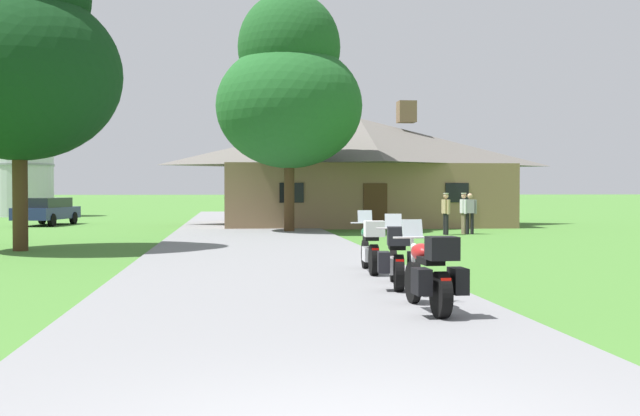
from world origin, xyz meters
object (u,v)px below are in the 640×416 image
Objects in this scene: bystander_white_shirt_beside_signpost at (464,211)px; bystander_tan_shirt_near_lodge at (446,211)px; motorcycle_green_farthest_in_row at (370,246)px; tree_by_lodge_front at (289,89)px; motorcycle_red_second_in_row at (397,257)px; parked_navy_suv_far_left at (46,210)px; bystander_gray_shirt_by_tree at (470,211)px; tree_left_near at (19,50)px; metal_silo_distant at (21,157)px; motorcycle_red_nearest_to_camera at (431,274)px.

bystander_tan_shirt_near_lodge is at bearing -62.69° from bystander_white_shirt_beside_signpost.
motorcycle_green_farthest_in_row is 0.21× the size of tree_by_lodge_front.
motorcycle_red_second_in_row is 0.43× the size of parked_navy_suv_far_left.
tree_by_lodge_front is (-7.20, 2.11, 5.14)m from bystander_gray_shirt_by_tree.
bystander_tan_shirt_near_lodge is 0.17× the size of tree_left_near.
tree_left_near is at bearing -66.10° from bystander_white_shirt_beside_signpost.
motorcycle_red_nearest_to_camera is at bearing -69.05° from metal_silo_distant.
bystander_tan_shirt_near_lodge reaches higher than bystander_gray_shirt_by_tree.
motorcycle_green_farthest_in_row is at bearing -40.18° from tree_left_near.
tree_left_near is 1.23× the size of metal_silo_distant.
bystander_gray_shirt_by_tree reaches higher than motorcycle_green_farthest_in_row.
tree_by_lodge_front is (-0.48, 16.71, 5.45)m from motorcycle_green_farthest_in_row.
motorcycle_green_farthest_in_row is 15.41m from bystander_tan_shirt_near_lodge.
motorcycle_green_farthest_in_row is at bearing -30.97° from bystander_tan_shirt_near_lodge.
parked_navy_suv_far_left is at bearing 109.88° from motorcycle_red_nearest_to_camera.
bystander_tan_shirt_near_lodge is at bearing 71.82° from motorcycle_red_nearest_to_camera.
bystander_white_shirt_beside_signpost reaches higher than motorcycle_red_nearest_to_camera.
parked_navy_suv_far_left is at bearing -118.58° from bystander_white_shirt_beside_signpost.
parked_navy_suv_far_left is (4.76, -13.91, -3.24)m from metal_silo_distant.
motorcycle_red_nearest_to_camera is 1.24× the size of bystander_white_shirt_beside_signpost.
motorcycle_red_nearest_to_camera is at bearing -58.27° from parked_navy_suv_far_left.
metal_silo_distant reaches higher than bystander_white_shirt_beside_signpost.
bystander_gray_shirt_by_tree is 0.21× the size of metal_silo_distant.
tree_left_near is 18.17m from parked_navy_suv_far_left.
motorcycle_red_nearest_to_camera is 1.00× the size of motorcycle_green_farthest_in_row.
tree_by_lodge_front is (-0.50, 19.34, 5.46)m from motorcycle_red_second_in_row.
bystander_white_shirt_beside_signpost is (6.51, 17.43, 0.34)m from motorcycle_red_second_in_row.
tree_left_near reaches higher than bystander_gray_shirt_by_tree.
bystander_tan_shirt_near_lodge is (5.63, 16.97, 0.34)m from motorcycle_red_second_in_row.
tree_left_near reaches higher than metal_silo_distant.
tree_left_near reaches higher than motorcycle_green_farthest_in_row.
tree_by_lodge_front reaches higher than motorcycle_green_farthest_in_row.
bystander_gray_shirt_by_tree is 0.34× the size of parked_navy_suv_far_left.
bystander_tan_shirt_near_lodge reaches higher than parked_navy_suv_far_left.
metal_silo_distant is (-22.68, 24.44, 3.06)m from bystander_tan_shirt_near_lodge.
tree_left_near is at bearing 139.52° from motorcycle_red_second_in_row.
metal_silo_distant is at bearing 126.88° from tree_by_lodge_front.
bystander_gray_shirt_by_tree is at bearing -18.53° from parked_navy_suv_far_left.
metal_silo_distant is (-7.89, 31.05, -1.93)m from tree_left_near.
motorcycle_green_farthest_in_row is at bearing -98.52° from bystander_gray_shirt_by_tree.
bystander_white_shirt_beside_signpost is (6.52, 14.80, 0.33)m from motorcycle_green_farthest_in_row.
parked_navy_suv_far_left is (-18.80, 10.07, -0.17)m from bystander_white_shirt_beside_signpost.
motorcycle_red_second_in_row is at bearing 85.75° from motorcycle_red_nearest_to_camera.
tree_left_near reaches higher than parked_navy_suv_far_left.
motorcycle_red_second_in_row is 30.11m from parked_navy_suv_far_left.
motorcycle_red_nearest_to_camera is 20.62m from bystander_tan_shirt_near_lodge.
metal_silo_distant is at bearing 116.31° from motorcycle_green_farthest_in_row.
metal_silo_distant reaches higher than motorcycle_green_farthest_in_row.
bystander_tan_shirt_near_lodge reaches higher than motorcycle_red_second_in_row.
motorcycle_red_second_in_row is at bearing -67.62° from metal_silo_distant.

